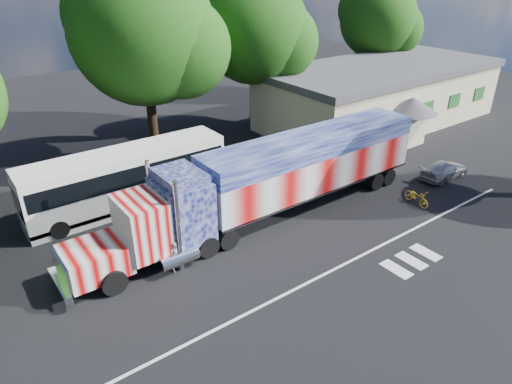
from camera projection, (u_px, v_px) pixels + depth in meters
ground at (289, 244)px, 24.32m from camera, size 100.00×100.00×0.00m
lane_markings at (365, 267)px, 22.53m from camera, size 30.00×2.67×0.01m
semi_truck at (275, 178)px, 25.92m from camera, size 22.55×3.56×4.81m
coach_bus at (128, 178)px, 27.40m from camera, size 12.20×2.84×3.55m
hall_building at (381, 94)px, 41.43m from camera, size 22.40×12.80×5.20m
parked_car at (444, 170)px, 31.44m from camera, size 4.03×1.66×1.17m
woman at (176, 256)px, 21.88m from camera, size 0.62×0.41×1.68m
bicycle at (417, 197)px, 28.08m from camera, size 0.96×2.00×1.01m
tree_n_mid at (146, 33)px, 31.01m from camera, size 10.46×9.96×14.11m
tree_ne_a at (255, 30)px, 36.94m from camera, size 9.29×8.84×12.93m
tree_far_ne at (380, 20)px, 46.76m from camera, size 8.19×7.80×11.91m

